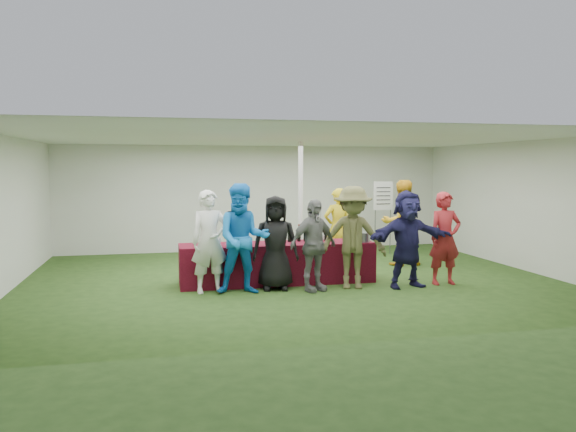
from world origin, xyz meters
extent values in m
plane|color=#284719|center=(0.00, 0.00, 0.00)|extent=(60.00, 60.00, 0.00)
plane|color=white|center=(0.00, 4.00, 1.35)|extent=(10.00, 0.00, 10.00)
plane|color=white|center=(0.00, -4.00, 1.35)|extent=(10.00, 0.00, 10.00)
plane|color=white|center=(-5.00, 0.00, 1.35)|extent=(0.00, 8.00, 8.00)
plane|color=white|center=(5.00, 0.00, 1.35)|extent=(0.00, 8.00, 8.00)
plane|color=white|center=(0.00, 0.00, 2.70)|extent=(10.00, 10.00, 0.00)
cylinder|color=silver|center=(0.50, 1.20, 1.35)|extent=(0.10, 0.10, 2.70)
cube|color=maroon|center=(-0.31, -0.27, 0.38)|extent=(3.60, 0.80, 0.75)
cylinder|color=black|center=(-0.06, -0.16, 0.86)|extent=(0.07, 0.07, 0.22)
cylinder|color=black|center=(-0.06, -0.16, 1.01)|extent=(0.03, 0.03, 0.08)
cylinder|color=maroon|center=(-0.06, -0.16, 1.06)|extent=(0.03, 0.03, 0.02)
cylinder|color=black|center=(0.14, -0.12, 0.86)|extent=(0.07, 0.07, 0.22)
cylinder|color=black|center=(0.14, -0.12, 1.01)|extent=(0.03, 0.03, 0.08)
cylinder|color=maroon|center=(0.14, -0.12, 1.06)|extent=(0.03, 0.03, 0.02)
cylinder|color=black|center=(0.26, -0.15, 0.86)|extent=(0.07, 0.07, 0.22)
cylinder|color=black|center=(0.26, -0.15, 1.01)|extent=(0.03, 0.03, 0.08)
cylinder|color=maroon|center=(0.26, -0.15, 1.06)|extent=(0.03, 0.03, 0.02)
cylinder|color=black|center=(0.42, -0.11, 0.86)|extent=(0.07, 0.07, 0.22)
cylinder|color=black|center=(0.42, -0.11, 1.01)|extent=(0.03, 0.03, 0.08)
cylinder|color=maroon|center=(0.42, -0.11, 1.06)|extent=(0.03, 0.03, 0.02)
cylinder|color=black|center=(0.56, -0.14, 0.86)|extent=(0.07, 0.07, 0.22)
cylinder|color=black|center=(0.56, -0.14, 1.01)|extent=(0.03, 0.03, 0.08)
cylinder|color=maroon|center=(0.56, -0.14, 1.06)|extent=(0.03, 0.03, 0.02)
cylinder|color=black|center=(0.67, -0.10, 0.86)|extent=(0.07, 0.07, 0.22)
cylinder|color=black|center=(0.67, -0.10, 1.01)|extent=(0.03, 0.03, 0.08)
cylinder|color=maroon|center=(0.67, -0.10, 1.06)|extent=(0.03, 0.03, 0.02)
cylinder|color=silver|center=(-1.74, -0.50, 0.75)|extent=(0.06, 0.06, 0.00)
cylinder|color=silver|center=(-1.74, -0.50, 0.79)|extent=(0.01, 0.01, 0.07)
cylinder|color=silver|center=(-1.74, -0.50, 0.87)|extent=(0.06, 0.06, 0.08)
cylinder|color=silver|center=(-1.42, -0.57, 0.75)|extent=(0.06, 0.06, 0.00)
cylinder|color=silver|center=(-1.42, -0.57, 0.79)|extent=(0.01, 0.01, 0.07)
cylinder|color=silver|center=(-1.42, -0.57, 0.87)|extent=(0.06, 0.06, 0.08)
cylinder|color=#490717|center=(-1.42, -0.57, 0.84)|extent=(0.05, 0.05, 0.02)
cylinder|color=silver|center=(-1.16, -0.51, 0.75)|extent=(0.06, 0.06, 0.00)
cylinder|color=silver|center=(-1.16, -0.51, 0.79)|extent=(0.01, 0.01, 0.07)
cylinder|color=silver|center=(-1.16, -0.51, 0.87)|extent=(0.06, 0.06, 0.08)
cylinder|color=#490717|center=(-1.16, -0.51, 0.84)|extent=(0.05, 0.05, 0.02)
cylinder|color=silver|center=(-0.57, -0.52, 0.75)|extent=(0.06, 0.06, 0.00)
cylinder|color=silver|center=(-0.57, -0.52, 0.79)|extent=(0.01, 0.01, 0.07)
cylinder|color=silver|center=(-0.57, -0.52, 0.87)|extent=(0.06, 0.06, 0.08)
cylinder|color=#490717|center=(-0.57, -0.52, 0.84)|extent=(0.05, 0.05, 0.02)
cylinder|color=silver|center=(0.97, -0.50, 0.75)|extent=(0.06, 0.06, 0.00)
cylinder|color=silver|center=(0.97, -0.50, 0.79)|extent=(0.01, 0.01, 0.07)
cylinder|color=silver|center=(0.97, -0.50, 0.87)|extent=(0.06, 0.06, 0.08)
cylinder|color=#490717|center=(0.97, -0.50, 0.84)|extent=(0.05, 0.05, 0.02)
cylinder|color=silver|center=(0.49, -0.53, 0.75)|extent=(0.06, 0.06, 0.00)
cylinder|color=silver|center=(0.49, -0.53, 0.79)|extent=(0.01, 0.01, 0.07)
cylinder|color=silver|center=(0.49, -0.53, 0.87)|extent=(0.06, 0.06, 0.08)
cylinder|color=silver|center=(-0.23, -0.19, 0.85)|extent=(0.07, 0.07, 0.20)
cylinder|color=silver|center=(-0.23, -0.19, 0.96)|extent=(0.03, 0.03, 0.03)
cube|color=white|center=(1.18, -0.22, 0.77)|extent=(0.25, 0.18, 0.03)
cylinder|color=slate|center=(1.29, -0.49, 0.84)|extent=(0.25, 0.25, 0.18)
cylinder|color=slate|center=(2.75, 2.57, 0.55)|extent=(0.02, 0.02, 1.10)
cylinder|color=slate|center=(3.15, 2.57, 0.55)|extent=(0.02, 0.02, 1.10)
cube|color=white|center=(2.95, 2.57, 1.45)|extent=(0.50, 0.02, 0.70)
cube|color=black|center=(2.95, 2.56, 1.65)|extent=(0.36, 0.01, 0.02)
cube|color=black|center=(2.95, 2.56, 1.55)|extent=(0.36, 0.01, 0.02)
cube|color=black|center=(2.95, 2.56, 1.45)|extent=(0.36, 0.01, 0.02)
cube|color=black|center=(2.95, 2.56, 1.35)|extent=(0.36, 0.01, 0.02)
cube|color=black|center=(2.95, 2.56, 1.25)|extent=(0.36, 0.01, 0.02)
imported|color=gold|center=(1.23, 0.89, 0.86)|extent=(0.67, 0.49, 1.71)
imported|color=gold|center=(2.74, 1.01, 0.94)|extent=(0.94, 0.74, 1.88)
imported|color=white|center=(-1.60, -0.79, 0.88)|extent=(0.71, 0.52, 1.77)
imported|color=blue|center=(-1.06, -0.99, 0.94)|extent=(0.98, 0.80, 1.88)
imported|color=black|center=(-0.45, -0.79, 0.83)|extent=(0.88, 0.65, 1.66)
imported|color=slate|center=(0.16, -1.07, 0.80)|extent=(1.02, 0.71, 1.61)
imported|color=brown|center=(0.90, -1.01, 0.91)|extent=(1.30, 0.93, 1.82)
imported|color=#1A1844|center=(1.88, -1.15, 0.87)|extent=(1.67, 0.70, 1.75)
imported|color=maroon|center=(2.67, -1.06, 0.85)|extent=(0.63, 0.42, 1.71)
camera|label=1|loc=(-2.41, -10.37, 2.16)|focal=35.00mm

